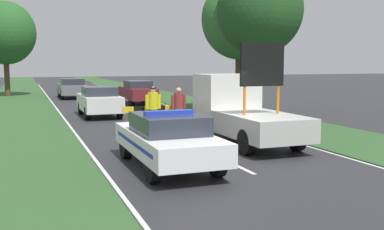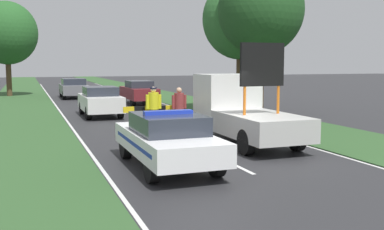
# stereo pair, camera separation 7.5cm
# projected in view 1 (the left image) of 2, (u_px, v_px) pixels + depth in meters

# --- Properties ---
(ground_plane) EXTENTS (160.00, 160.00, 0.00)m
(ground_plane) POSITION_uv_depth(u_px,v_px,m) (223.00, 159.00, 12.95)
(ground_plane) COLOR #28282B
(lane_markings) EXTENTS (7.03, 66.45, 0.01)m
(lane_markings) POSITION_uv_depth(u_px,v_px,m) (115.00, 107.00, 27.97)
(lane_markings) COLOR silver
(lane_markings) RESTS_ON ground
(grass_verge_left) EXTENTS (4.03, 120.00, 0.03)m
(grass_verge_left) POSITION_uv_depth(u_px,v_px,m) (20.00, 105.00, 29.58)
(grass_verge_left) COLOR #2D5128
(grass_verge_left) RESTS_ON ground
(grass_verge_right) EXTENTS (4.03, 120.00, 0.03)m
(grass_verge_right) POSITION_uv_depth(u_px,v_px,m) (179.00, 100.00, 33.49)
(grass_verge_right) COLOR #2D5128
(grass_verge_right) RESTS_ON ground
(police_car) EXTENTS (1.87, 4.74, 1.53)m
(police_car) POSITION_uv_depth(u_px,v_px,m) (168.00, 139.00, 11.89)
(police_car) COLOR white
(police_car) RESTS_ON ground
(work_truck) EXTENTS (2.02, 5.26, 3.39)m
(work_truck) POSITION_uv_depth(u_px,v_px,m) (240.00, 110.00, 15.71)
(work_truck) COLOR white
(work_truck) RESTS_ON ground
(road_barrier) EXTENTS (2.67, 0.08, 0.99)m
(road_barrier) POSITION_uv_depth(u_px,v_px,m) (155.00, 110.00, 18.50)
(road_barrier) COLOR black
(road_barrier) RESTS_ON ground
(police_officer) EXTENTS (0.65, 0.41, 1.81)m
(police_officer) POSITION_uv_depth(u_px,v_px,m) (153.00, 105.00, 18.03)
(police_officer) COLOR #191E38
(police_officer) RESTS_ON ground
(pedestrian_civilian) EXTENTS (0.63, 0.40, 1.76)m
(pedestrian_civilian) POSITION_uv_depth(u_px,v_px,m) (179.00, 105.00, 18.37)
(pedestrian_civilian) COLOR #191E38
(pedestrian_civilian) RESTS_ON ground
(traffic_cone_near_police) EXTENTS (0.39, 0.39, 0.54)m
(traffic_cone_near_police) POSITION_uv_depth(u_px,v_px,m) (196.00, 143.00, 14.05)
(traffic_cone_near_police) COLOR black
(traffic_cone_near_police) RESTS_ON ground
(traffic_cone_centre_front) EXTENTS (0.34, 0.34, 0.48)m
(traffic_cone_centre_front) POSITION_uv_depth(u_px,v_px,m) (170.00, 123.00, 18.87)
(traffic_cone_centre_front) COLOR black
(traffic_cone_centre_front) RESTS_ON ground
(queued_car_van_white) EXTENTS (1.81, 4.24, 1.54)m
(queued_car_van_white) POSITION_uv_depth(u_px,v_px,m) (99.00, 101.00, 23.19)
(queued_car_van_white) COLOR silver
(queued_car_van_white) RESTS_ON ground
(queued_car_wagon_maroon) EXTENTS (1.71, 4.54, 1.57)m
(queued_car_wagon_maroon) POSITION_uv_depth(u_px,v_px,m) (138.00, 92.00, 30.01)
(queued_car_wagon_maroon) COLOR maroon
(queued_car_wagon_maroon) RESTS_ON ground
(queued_car_suv_grey) EXTENTS (1.94, 4.52, 1.53)m
(queued_car_suv_grey) POSITION_uv_depth(u_px,v_px,m) (72.00, 88.00, 35.29)
(queued_car_suv_grey) COLOR slate
(queued_car_suv_grey) RESTS_ON ground
(roadside_tree_near_left) EXTENTS (3.98, 3.98, 7.10)m
(roadside_tree_near_left) POSITION_uv_depth(u_px,v_px,m) (240.00, 20.00, 23.27)
(roadside_tree_near_left) COLOR #4C3823
(roadside_tree_near_left) RESTS_ON ground
(roadside_tree_near_right) EXTENTS (4.07, 4.07, 7.61)m
(roadside_tree_near_right) POSITION_uv_depth(u_px,v_px,m) (241.00, 15.00, 25.13)
(roadside_tree_near_right) COLOR #4C3823
(roadside_tree_near_right) RESTS_ON ground
(roadside_tree_mid_left) EXTENTS (4.90, 4.90, 7.75)m
(roadside_tree_mid_left) POSITION_uv_depth(u_px,v_px,m) (5.00, 33.00, 36.54)
(roadside_tree_mid_left) COLOR #4C3823
(roadside_tree_mid_left) RESTS_ON ground
(roadside_tree_mid_right) EXTENTS (4.09, 4.09, 7.42)m
(roadside_tree_mid_right) POSITION_uv_depth(u_px,v_px,m) (260.00, 10.00, 21.35)
(roadside_tree_mid_right) COLOR #4C3823
(roadside_tree_mid_right) RESTS_ON ground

